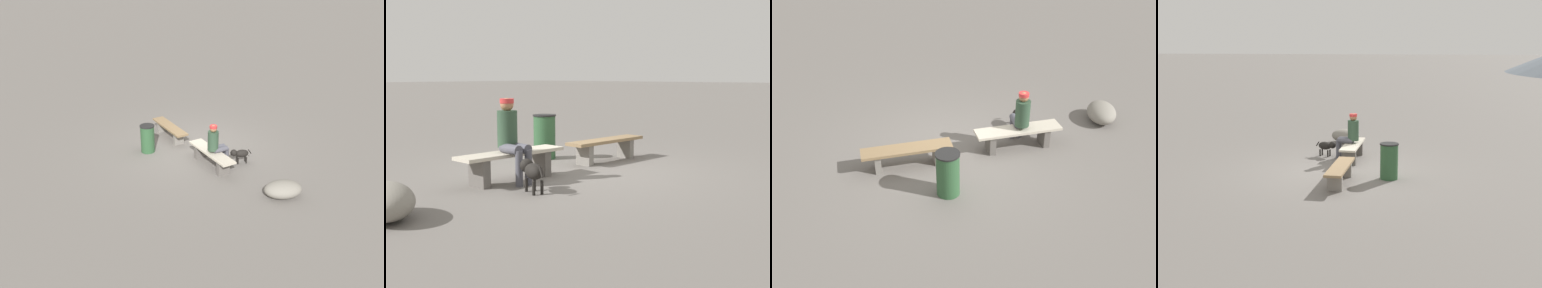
% 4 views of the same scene
% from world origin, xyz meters
% --- Properties ---
extents(ground, '(210.00, 210.00, 0.06)m').
position_xyz_m(ground, '(0.00, 0.00, -0.03)').
color(ground, slate).
extents(bench_left, '(1.83, 0.49, 0.43)m').
position_xyz_m(bench_left, '(-1.13, -0.21, 0.31)').
color(bench_left, gray).
rests_on(bench_left, ground).
extents(bench_right, '(1.88, 0.53, 0.46)m').
position_xyz_m(bench_right, '(1.27, -0.22, 0.32)').
color(bench_right, '#605B56').
rests_on(bench_right, ground).
extents(seated_person, '(0.37, 0.64, 1.30)m').
position_xyz_m(seated_person, '(1.35, -0.13, 0.74)').
color(seated_person, '#2D4733').
rests_on(seated_person, ground).
extents(dog, '(0.37, 0.62, 0.45)m').
position_xyz_m(dog, '(1.60, 0.56, 0.31)').
color(dog, black).
rests_on(dog, ground).
extents(trash_bin, '(0.45, 0.45, 0.87)m').
position_xyz_m(trash_bin, '(-0.60, -1.32, 0.44)').
color(trash_bin, '#2D5633').
rests_on(trash_bin, ground).
extents(boulder, '(1.00, 1.17, 0.44)m').
position_xyz_m(boulder, '(3.66, 0.29, 0.22)').
color(boulder, gray).
rests_on(boulder, ground).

